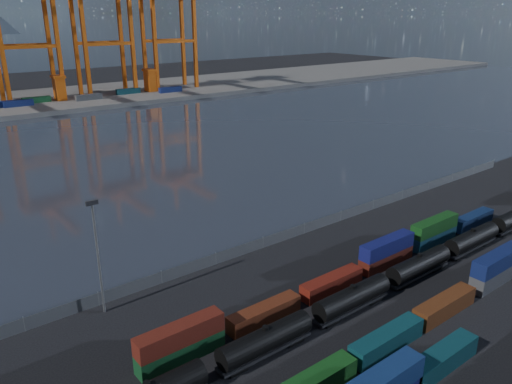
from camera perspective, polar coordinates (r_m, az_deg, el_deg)
ground at (r=72.38m, az=15.25°, el=-13.91°), size 700.00×700.00×0.00m
harbor_water at (r=153.15m, az=-17.60°, el=3.95°), size 700.00×700.00×0.00m
far_quay at (r=252.27m, az=-26.43°, el=8.99°), size 700.00×70.00×2.00m
container_row_mid at (r=74.14m, az=20.28°, el=-12.23°), size 128.81×2.39×5.08m
container_row_north at (r=76.38m, az=8.72°, el=-9.87°), size 140.32×2.28×4.86m
tanker_string at (r=67.00m, az=6.39°, el=-14.13°), size 121.88×2.87×4.11m
waterfront_fence at (r=88.67m, az=0.80°, el=-5.83°), size 160.12×0.12×2.20m
yard_light_mast at (r=70.26m, az=-17.65°, el=-6.51°), size 1.60×0.40×16.60m
straddle_carriers at (r=241.11m, az=-26.72°, el=10.19°), size 140.00×7.00×11.10m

